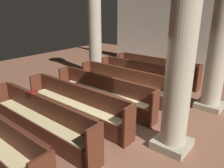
{
  "coord_description": "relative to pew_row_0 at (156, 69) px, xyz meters",
  "views": [
    {
      "loc": [
        3.28,
        -4.5,
        3.01
      ],
      "look_at": [
        -0.8,
        0.43,
        0.75
      ],
      "focal_mm": 35.63,
      "sensor_mm": 36.0,
      "label": 1
    }
  ],
  "objects": [
    {
      "name": "ground_plane",
      "position": [
        1.0,
        -3.54,
        -0.51
      ],
      "size": [
        19.2,
        19.2,
        0.0
      ],
      "primitive_type": "plane",
      "color": "brown"
    },
    {
      "name": "back_wall",
      "position": [
        1.0,
        2.54,
        1.74
      ],
      "size": [
        10.0,
        0.16,
        4.5
      ],
      "primitive_type": "cube",
      "color": "silver",
      "rests_on": "ground"
    },
    {
      "name": "pew_row_0",
      "position": [
        0.0,
        0.0,
        0.0
      ],
      "size": [
        3.65,
        0.46,
        0.97
      ],
      "color": "#562819",
      "rests_on": "ground"
    },
    {
      "name": "pew_row_1",
      "position": [
        0.0,
        -1.1,
        0.0
      ],
      "size": [
        3.65,
        0.46,
        0.97
      ],
      "color": "#562819",
      "rests_on": "ground"
    },
    {
      "name": "pew_row_2",
      "position": [
        0.0,
        -2.21,
        0.0
      ],
      "size": [
        3.65,
        0.47,
        0.97
      ],
      "color": "#562819",
      "rests_on": "ground"
    },
    {
      "name": "pew_row_3",
      "position": [
        0.0,
        -3.31,
        0.0
      ],
      "size": [
        3.65,
        0.46,
        0.97
      ],
      "color": "#562819",
      "rests_on": "ground"
    },
    {
      "name": "pew_row_4",
      "position": [
        0.0,
        -4.42,
        0.0
      ],
      "size": [
        3.65,
        0.46,
        0.97
      ],
      "color": "#562819",
      "rests_on": "ground"
    },
    {
      "name": "pew_row_5",
      "position": [
        0.0,
        -5.52,
        0.0
      ],
      "size": [
        3.65,
        0.47,
        0.97
      ],
      "color": "#562819",
      "rests_on": "ground"
    },
    {
      "name": "pillar_aisle_side",
      "position": [
        2.6,
        -1.26,
        1.44
      ],
      "size": [
        0.82,
        0.82,
        3.76
      ],
      "color": "#9F967E",
      "rests_on": "ground"
    },
    {
      "name": "pillar_far_side",
      "position": [
        -2.55,
        -0.95,
        1.44
      ],
      "size": [
        0.82,
        0.82,
        3.76
      ],
      "color": "#9F967E",
      "rests_on": "ground"
    },
    {
      "name": "pillar_aisle_rear",
      "position": [
        2.6,
        -3.91,
        1.44
      ],
      "size": [
        0.81,
        0.81,
        3.76
      ],
      "color": "#9F967E",
      "rests_on": "ground"
    },
    {
      "name": "lectern",
      "position": [
        0.21,
        1.14,
        -0.06
      ],
      "size": [
        0.48,
        0.45,
        1.08
      ],
      "color": "#411E13",
      "rests_on": "ground"
    },
    {
      "name": "hymn_book",
      "position": [
        -0.51,
        -5.33,
        0.47
      ],
      "size": [
        0.15,
        0.21,
        0.02
      ],
      "primitive_type": "cube",
      "color": "maroon",
      "rests_on": "pew_row_5"
    }
  ]
}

